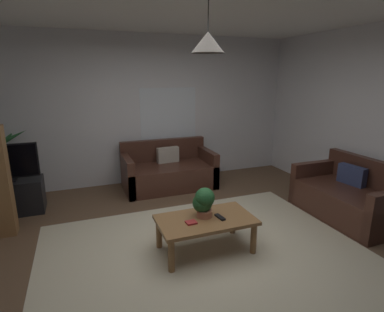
{
  "coord_description": "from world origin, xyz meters",
  "views": [
    {
      "loc": [
        -1.23,
        -2.96,
        1.97
      ],
      "look_at": [
        0.0,
        0.3,
        1.05
      ],
      "focal_mm": 28.57,
      "sensor_mm": 36.0,
      "label": 1
    }
  ],
  "objects_px": {
    "coffee_table": "(206,223)",
    "book_on_table_0": "(191,222)",
    "tv": "(4,163)",
    "pendant_lamp": "(208,42)",
    "couch_under_window": "(169,172)",
    "couch_right_side": "(349,198)",
    "remote_on_table_0": "(220,217)",
    "tv_stand": "(10,197)",
    "potted_plant_on_table": "(204,201)",
    "potted_palm_corner": "(1,166)"
  },
  "relations": [
    {
      "from": "coffee_table",
      "to": "book_on_table_0",
      "type": "distance_m",
      "value": 0.22
    },
    {
      "from": "tv",
      "to": "book_on_table_0",
      "type": "bearing_deg",
      "value": -43.06
    },
    {
      "from": "pendant_lamp",
      "to": "couch_under_window",
      "type": "bearing_deg",
      "value": 84.77
    },
    {
      "from": "couch_right_side",
      "to": "couch_under_window",
      "type": "bearing_deg",
      "value": -134.99
    },
    {
      "from": "coffee_table",
      "to": "book_on_table_0",
      "type": "height_order",
      "value": "book_on_table_0"
    },
    {
      "from": "remote_on_table_0",
      "to": "tv_stand",
      "type": "relative_size",
      "value": 0.18
    },
    {
      "from": "couch_under_window",
      "to": "tv",
      "type": "relative_size",
      "value": 1.82
    },
    {
      "from": "potted_plant_on_table",
      "to": "potted_palm_corner",
      "type": "distance_m",
      "value": 3.43
    },
    {
      "from": "couch_under_window",
      "to": "potted_palm_corner",
      "type": "xyz_separation_m",
      "value": [
        -2.65,
        0.28,
        0.32
      ]
    },
    {
      "from": "potted_plant_on_table",
      "to": "tv",
      "type": "relative_size",
      "value": 0.39
    },
    {
      "from": "couch_right_side",
      "to": "book_on_table_0",
      "type": "relative_size",
      "value": 12.95
    },
    {
      "from": "couch_under_window",
      "to": "tv_stand",
      "type": "relative_size",
      "value": 1.78
    },
    {
      "from": "couch_right_side",
      "to": "coffee_table",
      "type": "xyz_separation_m",
      "value": [
        -2.28,
        -0.1,
        0.07
      ]
    },
    {
      "from": "pendant_lamp",
      "to": "potted_plant_on_table",
      "type": "bearing_deg",
      "value": 89.78
    },
    {
      "from": "coffee_table",
      "to": "remote_on_table_0",
      "type": "bearing_deg",
      "value": -18.18
    },
    {
      "from": "tv",
      "to": "pendant_lamp",
      "type": "distance_m",
      "value": 3.33
    },
    {
      "from": "remote_on_table_0",
      "to": "tv_stand",
      "type": "height_order",
      "value": "tv_stand"
    },
    {
      "from": "coffee_table",
      "to": "couch_right_side",
      "type": "bearing_deg",
      "value": 2.5
    },
    {
      "from": "couch_under_window",
      "to": "remote_on_table_0",
      "type": "height_order",
      "value": "couch_under_window"
    },
    {
      "from": "tv_stand",
      "to": "book_on_table_0",
      "type": "bearing_deg",
      "value": -43.38
    },
    {
      "from": "couch_right_side",
      "to": "remote_on_table_0",
      "type": "height_order",
      "value": "couch_right_side"
    },
    {
      "from": "potted_palm_corner",
      "to": "pendant_lamp",
      "type": "distance_m",
      "value": 3.86
    },
    {
      "from": "coffee_table",
      "to": "tv",
      "type": "xyz_separation_m",
      "value": [
        -2.28,
        1.9,
        0.44
      ]
    },
    {
      "from": "tv_stand",
      "to": "couch_right_side",
      "type": "bearing_deg",
      "value": -21.74
    },
    {
      "from": "couch_right_side",
      "to": "potted_palm_corner",
      "type": "xyz_separation_m",
      "value": [
        -4.72,
        2.36,
        0.32
      ]
    },
    {
      "from": "book_on_table_0",
      "to": "potted_palm_corner",
      "type": "distance_m",
      "value": 3.38
    },
    {
      "from": "tv",
      "to": "potted_palm_corner",
      "type": "bearing_deg",
      "value": 106.14
    },
    {
      "from": "coffee_table",
      "to": "remote_on_table_0",
      "type": "relative_size",
      "value": 6.83
    },
    {
      "from": "tv_stand",
      "to": "tv",
      "type": "xyz_separation_m",
      "value": [
        0.0,
        -0.02,
        0.53
      ]
    },
    {
      "from": "book_on_table_0",
      "to": "remote_on_table_0",
      "type": "bearing_deg",
      "value": 0.52
    },
    {
      "from": "coffee_table",
      "to": "tv",
      "type": "height_order",
      "value": "tv"
    },
    {
      "from": "book_on_table_0",
      "to": "couch_right_side",
      "type": "bearing_deg",
      "value": 3.55
    },
    {
      "from": "couch_under_window",
      "to": "tv_stand",
      "type": "bearing_deg",
      "value": -174.05
    },
    {
      "from": "couch_right_side",
      "to": "tv_stand",
      "type": "bearing_deg",
      "value": -111.74
    },
    {
      "from": "couch_right_side",
      "to": "coffee_table",
      "type": "distance_m",
      "value": 2.28
    },
    {
      "from": "couch_under_window",
      "to": "couch_right_side",
      "type": "bearing_deg",
      "value": -44.99
    },
    {
      "from": "potted_plant_on_table",
      "to": "tv_stand",
      "type": "distance_m",
      "value": 2.96
    },
    {
      "from": "couch_right_side",
      "to": "book_on_table_0",
      "type": "height_order",
      "value": "couch_right_side"
    },
    {
      "from": "couch_right_side",
      "to": "tv_stand",
      "type": "distance_m",
      "value": 4.91
    },
    {
      "from": "tv_stand",
      "to": "tv",
      "type": "distance_m",
      "value": 0.53
    },
    {
      "from": "couch_under_window",
      "to": "tv",
      "type": "distance_m",
      "value": 2.55
    },
    {
      "from": "book_on_table_0",
      "to": "potted_palm_corner",
      "type": "relative_size",
      "value": 0.09
    },
    {
      "from": "remote_on_table_0",
      "to": "potted_plant_on_table",
      "type": "height_order",
      "value": "potted_plant_on_table"
    },
    {
      "from": "couch_right_side",
      "to": "potted_palm_corner",
      "type": "bearing_deg",
      "value": -116.56
    },
    {
      "from": "book_on_table_0",
      "to": "couch_under_window",
      "type": "bearing_deg",
      "value": 79.93
    },
    {
      "from": "coffee_table",
      "to": "book_on_table_0",
      "type": "relative_size",
      "value": 9.65
    },
    {
      "from": "coffee_table",
      "to": "tv",
      "type": "distance_m",
      "value": 3.0
    },
    {
      "from": "couch_under_window",
      "to": "book_on_table_0",
      "type": "height_order",
      "value": "couch_under_window"
    },
    {
      "from": "couch_right_side",
      "to": "pendant_lamp",
      "type": "distance_m",
      "value": 3.04
    },
    {
      "from": "remote_on_table_0",
      "to": "tv_stand",
      "type": "distance_m",
      "value": 3.14
    }
  ]
}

